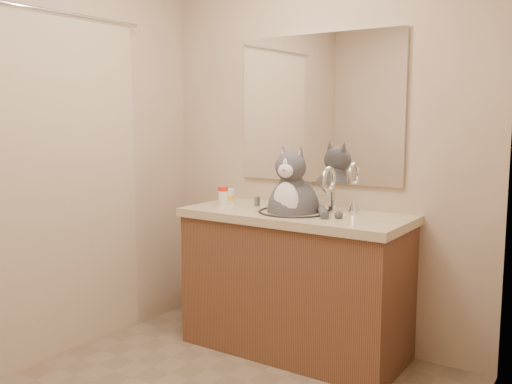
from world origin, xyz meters
The scene contains 8 objects.
room centered at (0.00, 0.00, 1.20)m, with size 2.22×2.52×2.42m.
vanity centered at (0.00, 0.96, 0.44)m, with size 1.34×0.59×1.12m.
mirror centered at (0.00, 1.24, 1.45)m, with size 1.10×0.02×0.90m, color white.
shower_curtain centered at (-1.05, 0.10, 1.03)m, with size 0.02×1.30×1.93m.
cat centered at (-0.01, 0.95, 0.88)m, with size 0.46×0.37×0.60m.
pill_bottle_redcap centered at (-0.52, 0.95, 0.91)m, with size 0.08×0.08×0.11m.
pill_bottle_orange centered at (-0.50, 0.99, 0.90)m, with size 0.07×0.07×0.10m.
grey_canister centered at (-0.30, 1.01, 0.88)m, with size 0.05×0.05×0.06m.
Camera 1 is at (1.64, -1.90, 1.41)m, focal length 40.00 mm.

